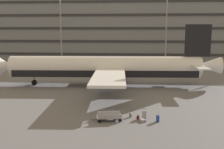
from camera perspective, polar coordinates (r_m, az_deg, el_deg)
name	(u,v)px	position (r m, az deg, el deg)	size (l,w,h in m)	color
ground_plane	(106,88)	(43.28, -1.29, -2.93)	(600.00, 600.00, 0.00)	#5B5B60
terminal_structure	(121,28)	(90.02, 1.90, 9.66)	(159.99, 19.04, 19.10)	slate
airliner	(107,68)	(44.86, -0.98, 1.44)	(36.91, 29.85, 10.06)	silver
light_mast_left	(60,11)	(77.94, -10.77, 12.85)	(1.80, 0.50, 24.69)	gray
light_mast_center_left	(167,16)	(75.63, 11.38, 11.91)	(1.80, 0.50, 22.05)	gray
suitcase_laid_flat	(158,118)	(28.36, 9.55, -9.06)	(0.31, 0.42, 0.76)	navy
suitcase_silver	(143,120)	(28.30, 6.45, -9.52)	(0.72, 0.80, 0.25)	gray
suitcase_orange	(144,114)	(29.18, 6.77, -8.26)	(0.43, 0.29, 1.02)	gray
backpack_purple	(138,117)	(28.81, 5.38, -8.95)	(0.38, 0.40, 0.52)	maroon
backpack_black	(131,115)	(29.51, 3.97, -8.44)	(0.34, 0.39, 0.55)	gray
baggage_cart	(109,117)	(28.34, -0.58, -8.79)	(3.37, 1.76, 0.82)	gray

